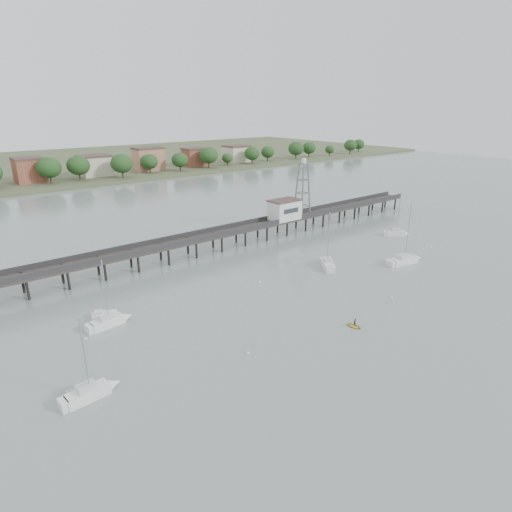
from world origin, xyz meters
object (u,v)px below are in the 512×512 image
(sailboat_b, at_px, (113,320))
(sailboat_a, at_px, (95,391))
(sailboat_c, at_px, (326,262))
(white_tender, at_px, (104,315))
(lattice_tower, at_px, (303,190))
(pier, at_px, (205,237))
(sailboat_e, at_px, (398,233))
(sailboat_d, at_px, (408,260))
(yellow_dinghy, at_px, (354,327))

(sailboat_b, bearing_deg, sailboat_a, -123.48)
(sailboat_c, relative_size, white_tender, 2.94)
(sailboat_b, xyz_separation_m, white_tender, (-0.35, 3.02, -0.18))
(sailboat_b, bearing_deg, lattice_tower, 12.55)
(pier, height_order, sailboat_a, sailboat_a)
(lattice_tower, bearing_deg, sailboat_c, -123.58)
(sailboat_a, xyz_separation_m, white_tender, (8.04, 18.88, -0.18))
(sailboat_a, distance_m, white_tender, 20.52)
(pier, height_order, white_tender, pier)
(sailboat_b, bearing_deg, pier, 28.29)
(sailboat_c, distance_m, sailboat_b, 46.10)
(pier, bearing_deg, white_tender, -150.56)
(white_tender, bearing_deg, sailboat_e, 20.11)
(sailboat_c, relative_size, sailboat_b, 1.08)
(sailboat_c, height_order, sailboat_a, sailboat_c)
(sailboat_a, height_order, white_tender, sailboat_a)
(lattice_tower, distance_m, sailboat_b, 65.60)
(sailboat_b, bearing_deg, sailboat_c, -9.65)
(sailboat_d, height_order, white_tender, sailboat_d)
(pier, distance_m, sailboat_a, 52.77)
(sailboat_c, xyz_separation_m, yellow_dinghy, (-16.97, -21.35, -0.65))
(white_tender, relative_size, yellow_dinghy, 1.81)
(sailboat_d, bearing_deg, yellow_dinghy, -149.73)
(sailboat_c, distance_m, sailboat_d, 18.34)
(sailboat_d, xyz_separation_m, yellow_dinghy, (-32.28, -11.24, -0.64))
(pier, relative_size, sailboat_b, 13.01)
(sailboat_e, xyz_separation_m, yellow_dinghy, (-48.38, -24.36, -0.66))
(sailboat_a, bearing_deg, sailboat_e, 5.67)
(pier, xyz_separation_m, yellow_dinghy, (-1.03, -44.78, -3.79))
(lattice_tower, distance_m, sailboat_d, 35.13)
(sailboat_e, distance_m, yellow_dinghy, 54.17)
(sailboat_a, bearing_deg, yellow_dinghy, -17.81)
(sailboat_a, relative_size, sailboat_e, 1.04)
(sailboat_a, xyz_separation_m, yellow_dinghy, (37.40, -8.75, -0.65))
(lattice_tower, bearing_deg, sailboat_e, -52.18)
(pier, distance_m, lattice_tower, 32.34)
(sailboat_d, xyz_separation_m, white_tender, (-61.64, 16.39, -0.17))
(pier, height_order, yellow_dinghy, pier)
(sailboat_c, bearing_deg, sailboat_d, -87.51)
(sailboat_d, height_order, yellow_dinghy, sailboat_d)
(lattice_tower, height_order, sailboat_a, lattice_tower)
(sailboat_e, bearing_deg, sailboat_a, -130.15)
(sailboat_a, bearing_deg, white_tender, 62.29)
(sailboat_b, bearing_deg, white_tender, 90.96)
(yellow_dinghy, bearing_deg, sailboat_c, 46.25)
(sailboat_e, distance_m, white_tender, 77.81)
(sailboat_c, bearing_deg, sailboat_a, 138.97)
(sailboat_b, height_order, yellow_dinghy, sailboat_b)
(sailboat_c, relative_size, yellow_dinghy, 5.34)
(sailboat_b, xyz_separation_m, sailboat_d, (61.29, -13.36, -0.01))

